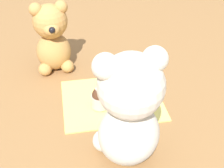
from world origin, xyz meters
name	(u,v)px	position (x,y,z in m)	size (l,w,h in m)	color
ground_plane	(112,100)	(0.00, 0.00, 0.00)	(4.00, 4.00, 0.00)	olive
knitted_placemat	(112,100)	(0.00, 0.00, 0.00)	(0.27, 0.22, 0.01)	#E0D166
teddy_bear_cream	(128,110)	(0.00, 0.20, 0.14)	(0.14, 0.15, 0.28)	beige
teddy_bear_tan	(52,38)	(0.15, -0.19, 0.11)	(0.11, 0.12, 0.22)	#B78447
cupcake_near_cream_bear	(100,97)	(0.03, 0.02, 0.03)	(0.05, 0.05, 0.07)	#B2ADA3
saucer_plate	(117,86)	(-0.02, -0.05, 0.01)	(0.08, 0.08, 0.01)	silver
cupcake_near_tan_bear	(117,78)	(-0.02, -0.05, 0.04)	(0.06, 0.06, 0.07)	#B2ADA3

